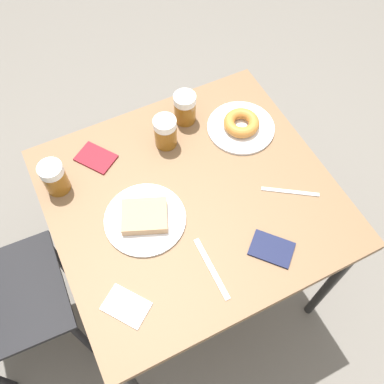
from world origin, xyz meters
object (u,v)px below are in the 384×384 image
Objects in this scene: beer_mug_left at (54,178)px; fork at (290,192)px; plate_with_cake at (145,218)px; knife at (211,268)px; beer_mug_right at (165,132)px; passport_far_edge at (96,158)px; plate_with_donut at (241,125)px; passport_near_edge at (272,249)px; beer_mug_center at (185,108)px; napkin_folded at (126,306)px.

beer_mug_left is 0.75m from fork.
plate_with_cake is 1.24× the size of knife.
knife is at bearing 171.25° from beer_mug_right.
passport_far_edge is at bearing -68.94° from beer_mug_left.
plate_with_donut is 0.47m from passport_near_edge.
plate_with_donut is at bearing -38.85° from knife.
beer_mug_right reaches higher than plate_with_cake.
passport_near_edge is 0.99× the size of passport_far_edge.
fork is 0.22m from passport_near_edge.
beer_mug_right is at bearing -8.75° from knife.
passport_far_edge is (-0.02, 0.35, -0.06)m from beer_mug_center.
fork is 0.78× the size of knife.
plate_with_donut is at bearing -128.50° from beer_mug_center.
passport_far_edge is (0.52, -0.10, 0.00)m from napkin_folded.
plate_with_donut is 0.30m from fork.
beer_mug_right is 0.25m from passport_far_edge.
passport_near_edge is (-0.03, -0.45, 0.00)m from napkin_folded.
beer_mug_right is at bearing -88.40° from beer_mug_left.
beer_mug_left is 0.47m from napkin_folded.
passport_far_edge is (0.41, 0.52, 0.00)m from fork.
plate_with_cake is 0.31m from beer_mug_left.
passport_near_edge and passport_far_edge have the same top height.
beer_mug_left is at bearing 111.06° from passport_far_edge.
fork and knife have the same top height.
napkin_folded is 0.98× the size of passport_near_edge.
beer_mug_center reaches higher than fork.
fork is (-0.43, -0.17, -0.06)m from beer_mug_center.
beer_mug_left is at bearing 41.14° from plate_with_cake.
plate_with_cake is 1.58× the size of fork.
beer_mug_left is 0.50m from beer_mug_center.
napkin_folded is at bearing 100.24° from fork.
plate_with_donut is (0.19, -0.45, 0.00)m from plate_with_cake.
passport_far_edge reaches higher than fork.
fork is at bearing -104.04° from plate_with_cake.
beer_mug_center is 1.00× the size of beer_mug_right.
fork is at bearing -128.05° from passport_far_edge.
plate_with_cake is at bearing 75.96° from fork.
beer_mug_center is at bearing -39.53° from napkin_folded.
napkin_folded and fork have the same top height.
plate_with_cake is at bearing 143.02° from beer_mug_right.
beer_mug_right is 0.49m from knife.
passport_near_edge is (-0.50, -0.12, -0.06)m from beer_mug_right.
beer_mug_center is at bearing 21.84° from fork.
beer_mug_right is 0.77× the size of passport_near_edge.
passport_near_edge is at bearing 161.68° from plate_with_donut.
knife is 0.19m from passport_near_edge.
passport_far_edge is at bearing -10.60° from napkin_folded.
passport_far_edge is at bearing 93.48° from beer_mug_center.
plate_with_donut is 1.16× the size of knife.
beer_mug_right reaches higher than plate_with_donut.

